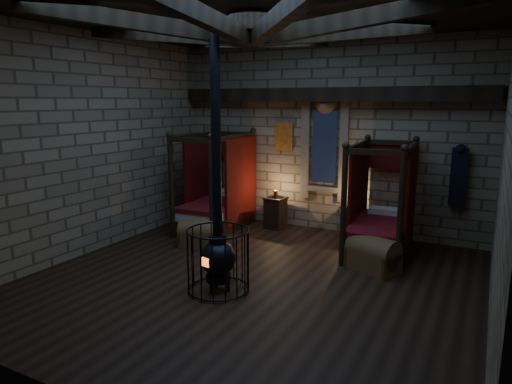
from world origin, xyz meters
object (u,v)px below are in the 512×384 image
at_px(bed_left, 217,205).
at_px(trunk_right, 373,255).
at_px(bed_right, 380,226).
at_px(trunk_left, 198,235).
at_px(stove, 218,254).

bearing_deg(bed_left, trunk_right, -17.71).
distance_m(bed_right, trunk_left, 3.62).
height_order(bed_right, trunk_right, bed_right).
bearing_deg(trunk_right, stove, -111.33).
height_order(trunk_left, stove, stove).
bearing_deg(bed_right, stove, -123.81).
distance_m(bed_left, bed_right, 3.75).
relative_size(bed_left, bed_right, 1.03).
bearing_deg(bed_right, trunk_left, -161.49).
height_order(bed_left, trunk_left, bed_left).
bearing_deg(trunk_left, bed_left, 90.71).
height_order(trunk_left, trunk_right, trunk_right).
distance_m(trunk_left, trunk_right, 3.49).
bearing_deg(bed_left, bed_right, -2.72).
height_order(bed_right, trunk_left, bed_right).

